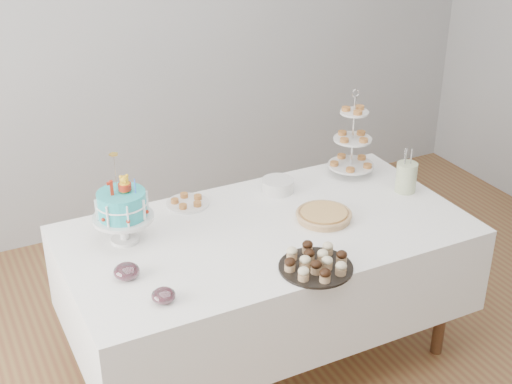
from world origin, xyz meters
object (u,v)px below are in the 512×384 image
table (267,269)px  tiered_stand (353,140)px  pie (324,215)px  jam_bowl_a (164,296)px  birthday_cake (123,219)px  cupcake_tray (316,261)px  jam_bowl_b (127,271)px  pastry_plate (187,202)px  plate_stack (278,185)px  utensil_pitcher (406,176)px

table → tiered_stand: bearing=25.6°
pie → jam_bowl_a: bearing=-162.7°
jam_bowl_a → birthday_cake: bearing=89.4°
cupcake_tray → pie: size_ratio=1.18×
jam_bowl_b → table: bearing=8.0°
pie → jam_bowl_b: bearing=-176.7°
jam_bowl_a → pastry_plate: bearing=61.6°
pastry_plate → jam_bowl_b: 0.69m
cupcake_tray → pastry_plate: bearing=108.9°
pie → pastry_plate: pie is taller
pastry_plate → tiered_stand: bearing=-4.2°
cupcake_tray → plate_stack: size_ratio=1.91×
cupcake_tray → plate_stack: cupcake_tray is taller
cupcake_tray → utensil_pitcher: (0.80, 0.43, 0.05)m
cupcake_tray → tiered_stand: (0.66, 0.73, 0.17)m
pie → birthday_cake: bearing=165.6°
plate_stack → pastry_plate: size_ratio=0.78×
plate_stack → birthday_cake: bearing=-171.3°
birthday_cake → tiered_stand: (1.33, 0.14, 0.09)m
pastry_plate → jam_bowl_b: size_ratio=1.96×
cupcake_tray → pie: 0.44m
table → pastry_plate: 0.53m
birthday_cake → cupcake_tray: size_ratio=1.32×
cupcake_tray → jam_bowl_a: 0.67m
table → jam_bowl_b: size_ratio=17.26×
table → jam_bowl_b: (-0.72, -0.10, 0.26)m
birthday_cake → jam_bowl_a: bearing=-86.0°
utensil_pitcher → pastry_plate: bearing=151.7°
pastry_plate → utensil_pitcher: (1.08, -0.37, 0.07)m
table → pie: (0.29, -0.04, 0.25)m
table → plate_stack: size_ratio=11.27×
jam_bowl_a → jam_bowl_b: (-0.08, 0.23, 0.00)m
cupcake_tray → tiered_stand: bearing=47.8°
utensil_pitcher → jam_bowl_a: bearing=-175.4°
table → utensil_pitcher: size_ratio=7.92×
jam_bowl_b → jam_bowl_a: bearing=-71.0°
jam_bowl_a → utensil_pitcher: utensil_pitcher is taller
plate_stack → jam_bowl_b: bearing=-155.8°
pastry_plate → cupcake_tray: bearing=-71.1°
table → plate_stack: bearing=54.5°
pastry_plate → plate_stack: bearing=-8.6°
birthday_cake → plate_stack: bearing=13.3°
pie → jam_bowl_b: (-1.01, -0.06, 0.01)m
plate_stack → jam_bowl_a: 1.10m
pastry_plate → jam_bowl_a: (-0.40, -0.73, 0.01)m
tiered_stand → jam_bowl_a: 1.50m
birthday_cake → pastry_plate: (0.39, 0.21, -0.10)m
plate_stack → pastry_plate: plate_stack is taller
birthday_cake → tiered_stand: tiered_stand is taller
plate_stack → utensil_pitcher: utensil_pitcher is taller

